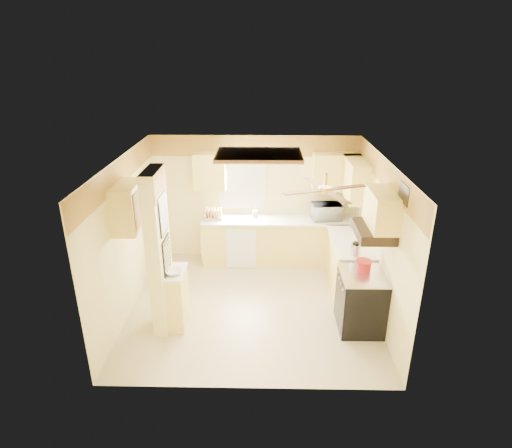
{
  "coord_description": "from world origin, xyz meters",
  "views": [
    {
      "loc": [
        0.19,
        -6.14,
        4.03
      ],
      "look_at": [
        0.06,
        0.35,
        1.34
      ],
      "focal_mm": 30.0,
      "sensor_mm": 36.0,
      "label": 1
    }
  ],
  "objects_px": {
    "stove": "(361,301)",
    "dutch_oven": "(364,265)",
    "microwave": "(326,211)",
    "bowl": "(174,272)",
    "kettle": "(355,250)"
  },
  "relations": [
    {
      "from": "stove",
      "to": "dutch_oven",
      "type": "xyz_separation_m",
      "value": [
        0.02,
        0.14,
        0.54
      ]
    },
    {
      "from": "stove",
      "to": "microwave",
      "type": "distance_m",
      "value": 2.26
    },
    {
      "from": "stove",
      "to": "bowl",
      "type": "bearing_deg",
      "value": -178.4
    },
    {
      "from": "bowl",
      "to": "dutch_oven",
      "type": "distance_m",
      "value": 2.83
    },
    {
      "from": "kettle",
      "to": "bowl",
      "type": "bearing_deg",
      "value": -167.17
    },
    {
      "from": "stove",
      "to": "dutch_oven",
      "type": "bearing_deg",
      "value": 81.0
    },
    {
      "from": "microwave",
      "to": "bowl",
      "type": "relative_size",
      "value": 2.32
    },
    {
      "from": "bowl",
      "to": "kettle",
      "type": "relative_size",
      "value": 0.98
    },
    {
      "from": "bowl",
      "to": "kettle",
      "type": "bearing_deg",
      "value": 12.83
    },
    {
      "from": "dutch_oven",
      "to": "microwave",
      "type": "bearing_deg",
      "value": 98.43
    },
    {
      "from": "microwave",
      "to": "bowl",
      "type": "xyz_separation_m",
      "value": [
        -2.52,
        -2.23,
        -0.12
      ]
    },
    {
      "from": "microwave",
      "to": "bowl",
      "type": "height_order",
      "value": "microwave"
    },
    {
      "from": "dutch_oven",
      "to": "kettle",
      "type": "bearing_deg",
      "value": 96.22
    },
    {
      "from": "dutch_oven",
      "to": "bowl",
      "type": "bearing_deg",
      "value": -175.61
    },
    {
      "from": "bowl",
      "to": "kettle",
      "type": "height_order",
      "value": "kettle"
    }
  ]
}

